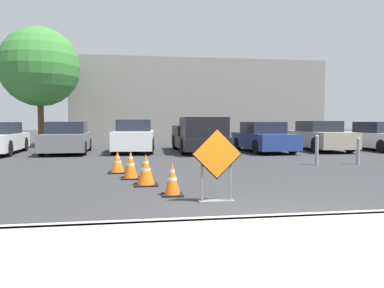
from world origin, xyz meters
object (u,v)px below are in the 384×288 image
object	(u,v)px
traffic_cone_nearest	(172,180)
parked_car_sixth	(379,137)
parked_car_second	(67,139)
pickup_truck	(200,137)
parked_car_fourth	(263,138)
bollard_nearest	(317,149)
bollard_second	(358,150)
traffic_cone_second	(146,170)
traffic_cone_third	(131,165)
road_closed_sign	(217,162)
traffic_cone_fourth	(117,162)
parked_car_fifth	(319,137)
parked_car_third	(134,137)

from	to	relation	value
traffic_cone_nearest	parked_car_sixth	xyz separation A→B (m)	(11.18, 9.59, 0.34)
parked_car_second	pickup_truck	xyz separation A→B (m)	(5.94, -0.45, 0.07)
parked_car_fourth	parked_car_sixth	size ratio (longest dim) A/B	1.02
bollard_nearest	parked_car_sixth	bearing A→B (deg)	41.59
pickup_truck	bollard_second	xyz separation A→B (m)	(4.34, -5.53, -0.25)
traffic_cone_nearest	traffic_cone_second	distance (m)	1.31
traffic_cone_second	traffic_cone_third	world-z (taller)	traffic_cone_third
parked_car_second	parked_car_sixth	xyz separation A→B (m)	(14.84, -0.63, -0.01)
road_closed_sign	traffic_cone_third	bearing A→B (deg)	117.34
traffic_cone_fourth	parked_car_fifth	size ratio (longest dim) A/B	0.13
parked_car_third	parked_car_sixth	xyz separation A→B (m)	(11.87, -0.76, -0.06)
traffic_cone_second	pickup_truck	distance (m)	8.98
traffic_cone_third	parked_car_fourth	distance (m)	9.52
traffic_cone_fourth	bollard_nearest	distance (m)	6.38
parked_car_third	bollard_nearest	xyz separation A→B (m)	(5.84, -6.11, -0.18)
traffic_cone_fourth	pickup_truck	distance (m)	7.27
traffic_cone_second	parked_car_fourth	xyz separation A→B (m)	(5.70, 8.37, 0.31)
traffic_cone_third	traffic_cone_fourth	distance (m)	1.19
road_closed_sign	parked_car_fourth	distance (m)	11.24
parked_car_fourth	parked_car_sixth	bearing A→B (deg)	177.33
traffic_cone_second	parked_car_fifth	world-z (taller)	parked_car_fifth
road_closed_sign	traffic_cone_fourth	distance (m)	4.51
parked_car_third	parked_car_fourth	xyz separation A→B (m)	(5.93, -0.75, -0.05)
parked_car_third	traffic_cone_nearest	bearing A→B (deg)	97.82
traffic_cone_second	parked_car_fifth	distance (m)	12.30
parked_car_fifth	traffic_cone_third	bearing A→B (deg)	42.94
parked_car_fourth	bollard_second	distance (m)	5.54
road_closed_sign	parked_car_fourth	xyz separation A→B (m)	(4.52, 10.29, -0.06)
traffic_cone_nearest	traffic_cone_second	xyz separation A→B (m)	(-0.46, 1.22, 0.03)
traffic_cone_third	pickup_truck	world-z (taller)	pickup_truck
road_closed_sign	bollard_second	xyz separation A→B (m)	(5.89, 4.93, -0.25)
traffic_cone_nearest	traffic_cone_fourth	distance (m)	3.58
parked_car_sixth	bollard_second	bearing A→B (deg)	48.22
parked_car_fifth	traffic_cone_second	bearing A→B (deg)	47.60
parked_car_sixth	parked_car_second	bearing A→B (deg)	-3.74
parked_car_second	bollard_nearest	size ratio (longest dim) A/B	4.21
road_closed_sign	traffic_cone_second	xyz separation A→B (m)	(-1.18, 1.92, -0.37)
traffic_cone_second	traffic_cone_nearest	bearing A→B (deg)	-69.31
road_closed_sign	bollard_second	bearing A→B (deg)	39.93
parked_car_second	bollard_nearest	world-z (taller)	parked_car_second
road_closed_sign	traffic_cone_nearest	size ratio (longest dim) A/B	2.05
parked_car_fourth	bollard_nearest	size ratio (longest dim) A/B	4.36
parked_car_fourth	traffic_cone_fourth	bearing A→B (deg)	41.49
bollard_nearest	bollard_second	size ratio (longest dim) A/B	1.11
bollard_nearest	pickup_truck	bearing A→B (deg)	117.42
traffic_cone_nearest	traffic_cone_second	bearing A→B (deg)	110.69
traffic_cone_second	parked_car_sixth	world-z (taller)	parked_car_sixth
parked_car_fifth	bollard_nearest	bearing A→B (deg)	64.21
parked_car_second	parked_car_third	world-z (taller)	parked_car_third
road_closed_sign	bollard_nearest	size ratio (longest dim) A/B	1.33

